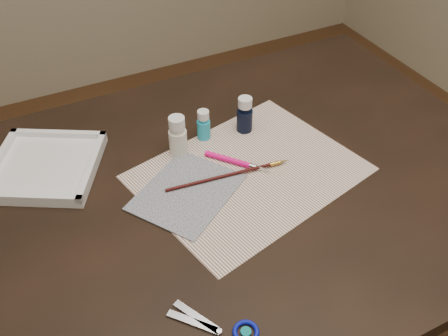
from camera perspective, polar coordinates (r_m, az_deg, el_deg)
name	(u,v)px	position (r m, az deg, el deg)	size (l,w,h in m)	color
table	(224,289)	(1.34, 0.00, -13.69)	(1.30, 0.90, 0.75)	black
paper	(249,173)	(1.08, 2.86, -0.55)	(0.46, 0.35, 0.00)	white
canvas	(187,192)	(1.04, -4.25, -2.75)	(0.21, 0.17, 0.00)	black
paint_bottle_white	(178,136)	(1.11, -5.31, 3.64)	(0.04, 0.04, 0.10)	silver
paint_bottle_cyan	(204,125)	(1.16, -2.35, 4.95)	(0.03, 0.03, 0.08)	#20A8C9
paint_bottle_navy	(245,115)	(1.18, 2.38, 6.11)	(0.04, 0.04, 0.09)	black
paintbrush	(230,175)	(1.07, 0.64, -0.76)	(0.28, 0.01, 0.01)	black
craft_knife	(238,162)	(1.10, 1.62, 0.66)	(0.16, 0.01, 0.01)	#FE0D80
scissors	(209,331)	(0.84, -1.69, -18.08)	(0.17, 0.09, 0.01)	silver
palette_tray	(45,166)	(1.15, -19.78, 0.26)	(0.22, 0.22, 0.03)	white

